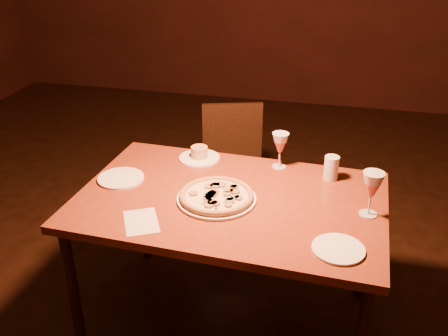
# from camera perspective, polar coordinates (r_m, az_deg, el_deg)

# --- Properties ---
(floor) EXTENTS (7.00, 7.00, 0.00)m
(floor) POSITION_cam_1_polar(r_m,az_deg,el_deg) (2.65, -5.39, -17.45)
(floor) COLOR black
(floor) RESTS_ON ground
(dining_table) EXTENTS (1.39, 0.93, 0.73)m
(dining_table) POSITION_cam_1_polar(r_m,az_deg,el_deg) (2.26, 0.72, -4.77)
(dining_table) COLOR brown
(dining_table) RESTS_ON floor
(chair_far) EXTENTS (0.48, 0.48, 0.79)m
(chair_far) POSITION_cam_1_polar(r_m,az_deg,el_deg) (3.17, 1.10, 0.76)
(chair_far) COLOR black
(chair_far) RESTS_ON floor
(pizza_plate) EXTENTS (0.35, 0.35, 0.04)m
(pizza_plate) POSITION_cam_1_polar(r_m,az_deg,el_deg) (2.19, -0.86, -3.23)
(pizza_plate) COLOR white
(pizza_plate) RESTS_ON dining_table
(ramekin_saucer) EXTENTS (0.21, 0.21, 0.07)m
(ramekin_saucer) POSITION_cam_1_polar(r_m,az_deg,el_deg) (2.56, -2.83, 1.50)
(ramekin_saucer) COLOR white
(ramekin_saucer) RESTS_ON dining_table
(wine_glass_far) EXTENTS (0.08, 0.08, 0.18)m
(wine_glass_far) POSITION_cam_1_polar(r_m,az_deg,el_deg) (2.46, 6.40, 2.01)
(wine_glass_far) COLOR #C25551
(wine_glass_far) RESTS_ON dining_table
(wine_glass_right) EXTENTS (0.09, 0.09, 0.20)m
(wine_glass_right) POSITION_cam_1_polar(r_m,az_deg,el_deg) (2.14, 16.46, -2.87)
(wine_glass_right) COLOR #C25551
(wine_glass_right) RESTS_ON dining_table
(water_tumbler) EXTENTS (0.07, 0.07, 0.12)m
(water_tumbler) POSITION_cam_1_polar(r_m,az_deg,el_deg) (2.40, 12.16, 0.02)
(water_tumbler) COLOR silver
(water_tumbler) RESTS_ON dining_table
(side_plate_left) EXTENTS (0.22, 0.22, 0.01)m
(side_plate_left) POSITION_cam_1_polar(r_m,az_deg,el_deg) (2.42, -11.71, -1.15)
(side_plate_left) COLOR white
(side_plate_left) RESTS_ON dining_table
(side_plate_near) EXTENTS (0.20, 0.20, 0.01)m
(side_plate_near) POSITION_cam_1_polar(r_m,az_deg,el_deg) (1.94, 12.93, -9.01)
(side_plate_near) COLOR white
(side_plate_near) RESTS_ON dining_table
(menu_card) EXTENTS (0.21, 0.23, 0.00)m
(menu_card) POSITION_cam_1_polar(r_m,az_deg,el_deg) (2.08, -9.45, -6.06)
(menu_card) COLOR beige
(menu_card) RESTS_ON dining_table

